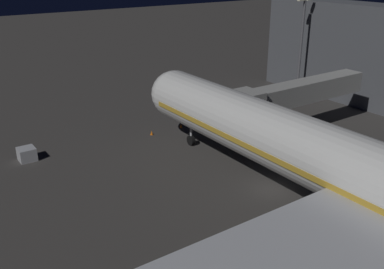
{
  "coord_description": "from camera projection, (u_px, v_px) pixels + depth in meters",
  "views": [
    {
      "loc": [
        27.23,
        26.06,
        20.44
      ],
      "look_at": [
        3.0,
        -8.73,
        3.5
      ],
      "focal_mm": 41.06,
      "sensor_mm": 36.0,
      "label": 1
    }
  ],
  "objects": [
    {
      "name": "jet_bridge",
      "position": [
        291.0,
        94.0,
        52.4
      ],
      "size": [
        20.86,
        3.4,
        6.97
      ],
      "color": "#9E9E99",
      "rests_on": "ground_plane"
    },
    {
      "name": "traffic_cone_nose_starboard",
      "position": [
        152.0,
        133.0,
        54.89
      ],
      "size": [
        0.36,
        0.36,
        0.55
      ],
      "primitive_type": "cone",
      "color": "orange",
      "rests_on": "ground_plane"
    },
    {
      "name": "baggage_container_far_row",
      "position": [
        27.0,
        154.0,
        47.78
      ],
      "size": [
        1.77,
        1.82,
        1.44
      ],
      "primitive_type": "cube",
      "color": "#B7BABF",
      "rests_on": "ground_plane"
    },
    {
      "name": "traffic_cone_nose_port",
      "position": [
        181.0,
        126.0,
        57.23
      ],
      "size": [
        0.36,
        0.36,
        0.55
      ],
      "primitive_type": "cone",
      "color": "orange",
      "rests_on": "ground_plane"
    },
    {
      "name": "apron_floodlight_mast",
      "position": [
        302.0,
        39.0,
        67.41
      ],
      "size": [
        2.9,
        0.5,
        15.36
      ],
      "color": "#59595E",
      "rests_on": "ground_plane"
    },
    {
      "name": "ground_plane",
      "position": [
        270.0,
        190.0,
        41.89
      ],
      "size": [
        320.0,
        320.0,
        0.0
      ],
      "primitive_type": "plane",
      "color": "#383533"
    }
  ]
}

